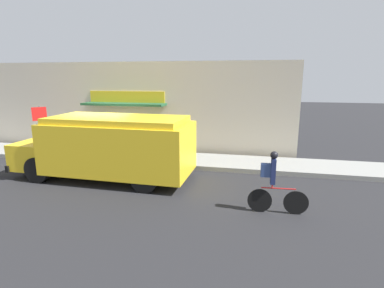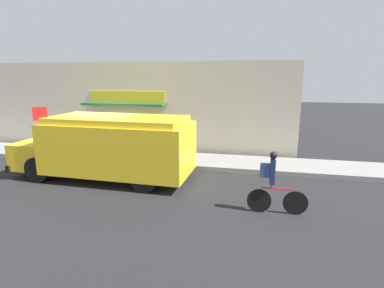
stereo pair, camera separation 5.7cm
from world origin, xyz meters
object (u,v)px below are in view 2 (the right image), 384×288
at_px(school_bus, 110,146).
at_px(cyclist, 274,184).
at_px(trash_bin, 135,147).
at_px(stop_sign_post, 41,122).

bearing_deg(school_bus, cyclist, -15.47).
xyz_separation_m(school_bus, trash_bin, (-0.12, 2.52, -0.62)).
height_order(stop_sign_post, trash_bin, stop_sign_post).
bearing_deg(trash_bin, stop_sign_post, -174.75).
bearing_deg(cyclist, school_bus, 160.19).
height_order(cyclist, trash_bin, cyclist).
bearing_deg(stop_sign_post, school_bus, -25.70).
height_order(cyclist, stop_sign_post, stop_sign_post).
xyz_separation_m(cyclist, trash_bin, (-5.68, 4.22, -0.25)).
bearing_deg(school_bus, trash_bin, 94.33).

